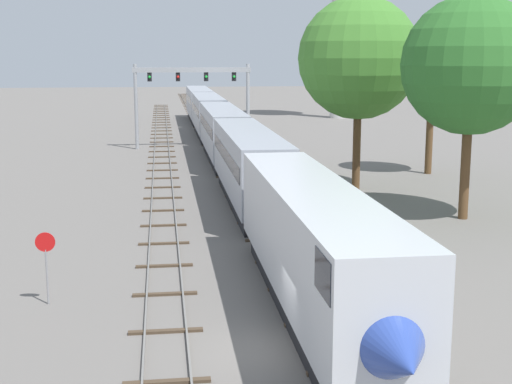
{
  "coord_description": "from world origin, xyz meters",
  "views": [
    {
      "loc": [
        -3.47,
        -21.93,
        9.54
      ],
      "look_at": [
        1.0,
        12.0,
        3.0
      ],
      "focal_mm": 50.44,
      "sensor_mm": 36.0,
      "label": 1
    }
  ],
  "objects_px": {
    "passenger_train": "(222,132)",
    "trackside_tree_left": "(433,67)",
    "stop_sign": "(46,258)",
    "trackside_tree_mid": "(359,58)",
    "trackside_tree_right": "(471,66)",
    "signal_gantry": "(192,87)"
  },
  "relations": [
    {
      "from": "trackside_tree_left",
      "to": "trackside_tree_mid",
      "type": "bearing_deg",
      "value": -141.48
    },
    {
      "from": "signal_gantry",
      "to": "trackside_tree_mid",
      "type": "xyz_separation_m",
      "value": [
        10.54,
        -25.08,
        3.01
      ]
    },
    {
      "from": "passenger_train",
      "to": "stop_sign",
      "type": "bearing_deg",
      "value": -104.74
    },
    {
      "from": "stop_sign",
      "to": "trackside_tree_mid",
      "type": "bearing_deg",
      "value": 50.3
    },
    {
      "from": "stop_sign",
      "to": "trackside_tree_left",
      "type": "distance_m",
      "value": 38.98
    },
    {
      "from": "passenger_train",
      "to": "trackside_tree_left",
      "type": "distance_m",
      "value": 19.74
    },
    {
      "from": "stop_sign",
      "to": "trackside_tree_right",
      "type": "bearing_deg",
      "value": 28.73
    },
    {
      "from": "trackside_tree_mid",
      "to": "passenger_train",
      "type": "bearing_deg",
      "value": 117.44
    },
    {
      "from": "signal_gantry",
      "to": "trackside_tree_left",
      "type": "xyz_separation_m",
      "value": [
        18.29,
        -18.91,
        2.34
      ]
    },
    {
      "from": "trackside_tree_right",
      "to": "trackside_tree_left",
      "type": "bearing_deg",
      "value": 76.25
    },
    {
      "from": "passenger_train",
      "to": "stop_sign",
      "type": "xyz_separation_m",
      "value": [
        -10.0,
        -38.0,
        -0.74
      ]
    },
    {
      "from": "stop_sign",
      "to": "trackside_tree_mid",
      "type": "xyz_separation_m",
      "value": [
        18.29,
        22.03,
        7.44
      ]
    },
    {
      "from": "trackside_tree_mid",
      "to": "signal_gantry",
      "type": "bearing_deg",
      "value": 112.8
    },
    {
      "from": "passenger_train",
      "to": "signal_gantry",
      "type": "relative_size",
      "value": 8.25
    },
    {
      "from": "signal_gantry",
      "to": "trackside_tree_left",
      "type": "bearing_deg",
      "value": -45.94
    },
    {
      "from": "signal_gantry",
      "to": "stop_sign",
      "type": "bearing_deg",
      "value": -99.34
    },
    {
      "from": "passenger_train",
      "to": "signal_gantry",
      "type": "bearing_deg",
      "value": 103.87
    },
    {
      "from": "signal_gantry",
      "to": "trackside_tree_right",
      "type": "relative_size",
      "value": 0.93
    },
    {
      "from": "signal_gantry",
      "to": "stop_sign",
      "type": "height_order",
      "value": "signal_gantry"
    },
    {
      "from": "trackside_tree_left",
      "to": "trackside_tree_mid",
      "type": "height_order",
      "value": "trackside_tree_mid"
    },
    {
      "from": "stop_sign",
      "to": "trackside_tree_mid",
      "type": "distance_m",
      "value": 29.58
    },
    {
      "from": "passenger_train",
      "to": "trackside_tree_left",
      "type": "bearing_deg",
      "value": -31.4
    }
  ]
}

